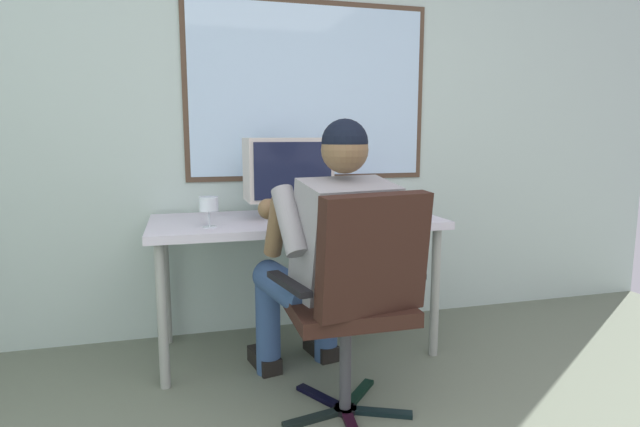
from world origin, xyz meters
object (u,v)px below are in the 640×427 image
(crt_monitor, at_px, (288,170))
(book_stack, at_px, (360,210))
(person_seated, at_px, (328,255))
(wine_glass, at_px, (209,205))
(coffee_mug, at_px, (402,208))
(desk, at_px, (296,231))
(office_chair, at_px, (358,290))

(crt_monitor, bearing_deg, book_stack, -9.63)
(person_seated, xyz_separation_m, book_stack, (0.32, 0.48, 0.11))
(wine_glass, bearing_deg, coffee_mug, 1.39)
(book_stack, bearing_deg, coffee_mug, -25.96)
(desk, distance_m, crt_monitor, 0.32)
(desk, distance_m, office_chair, 0.79)
(wine_glass, bearing_deg, office_chair, -49.33)
(office_chair, relative_size, coffee_mug, 8.82)
(office_chair, height_order, crt_monitor, crt_monitor)
(book_stack, xyz_separation_m, coffee_mug, (0.20, -0.10, 0.02))
(desk, relative_size, coffee_mug, 13.82)
(crt_monitor, relative_size, wine_glass, 3.04)
(office_chair, height_order, book_stack, office_chair)
(person_seated, bearing_deg, crt_monitor, 96.61)
(office_chair, bearing_deg, coffee_mug, 53.79)
(office_chair, bearing_deg, person_seated, 100.60)
(desk, relative_size, wine_glass, 10.24)
(wine_glass, xyz_separation_m, book_stack, (0.80, 0.12, -0.07))
(wine_glass, relative_size, book_stack, 0.74)
(office_chair, relative_size, crt_monitor, 2.15)
(office_chair, height_order, coffee_mug, office_chair)
(office_chair, xyz_separation_m, person_seated, (-0.05, 0.26, 0.09))
(desk, bearing_deg, wine_glass, -160.28)
(person_seated, distance_m, book_stack, 0.59)
(person_seated, bearing_deg, book_stack, 56.27)
(office_chair, distance_m, book_stack, 0.81)
(book_stack, bearing_deg, desk, 173.15)
(desk, height_order, office_chair, office_chair)
(person_seated, distance_m, wine_glass, 0.63)
(person_seated, height_order, coffee_mug, person_seated)
(person_seated, bearing_deg, coffee_mug, 36.21)
(desk, height_order, wine_glass, wine_glass)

